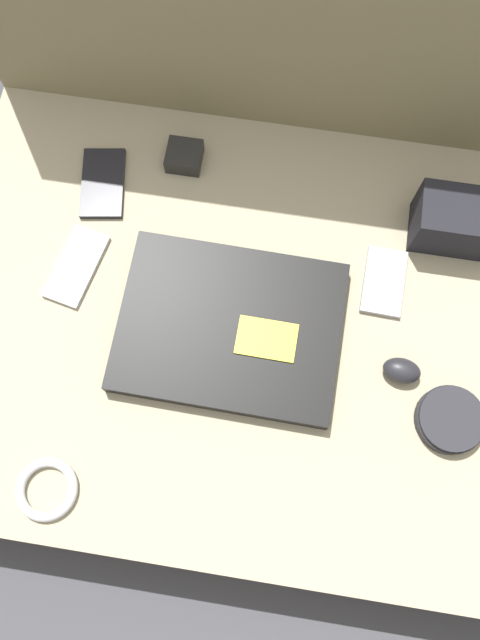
# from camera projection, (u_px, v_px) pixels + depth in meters

# --- Properties ---
(ground_plane) EXTENTS (8.00, 8.00, 0.00)m
(ground_plane) POSITION_uv_depth(u_px,v_px,m) (240.00, 348.00, 1.12)
(ground_plane) COLOR #38383D
(couch_seat) EXTENTS (0.95, 0.73, 0.16)m
(couch_seat) POSITION_uv_depth(u_px,v_px,m) (240.00, 337.00, 1.05)
(couch_seat) COLOR gray
(couch_seat) RESTS_ON ground_plane
(couch_backrest) EXTENTS (0.95, 0.20, 0.61)m
(couch_backrest) POSITION_uv_depth(u_px,v_px,m) (286.00, 13.00, 0.96)
(couch_backrest) COLOR #756B4C
(couch_backrest) RESTS_ON ground_plane
(laptop) EXTENTS (0.34, 0.26, 0.03)m
(laptop) POSITION_uv_depth(u_px,v_px,m) (230.00, 327.00, 0.95)
(laptop) COLOR black
(laptop) RESTS_ON couch_seat
(computer_mouse) EXTENTS (0.06, 0.04, 0.03)m
(computer_mouse) POSITION_uv_depth(u_px,v_px,m) (402.00, 371.00, 0.93)
(computer_mouse) COLOR black
(computer_mouse) RESTS_ON couch_seat
(speaker_puck) EXTENTS (0.10, 0.10, 0.03)m
(speaker_puck) POSITION_uv_depth(u_px,v_px,m) (450.00, 419.00, 0.92)
(speaker_puck) COLOR black
(speaker_puck) RESTS_ON couch_seat
(phone_silver) EXTENTS (0.07, 0.11, 0.01)m
(phone_silver) POSITION_uv_depth(u_px,v_px,m) (384.00, 282.00, 0.99)
(phone_silver) COLOR #99999E
(phone_silver) RESTS_ON couch_seat
(phone_black) EXTENTS (0.09, 0.14, 0.01)m
(phone_black) POSITION_uv_depth(u_px,v_px,m) (103.00, 183.00, 1.04)
(phone_black) COLOR black
(phone_black) RESTS_ON couch_seat
(phone_small) EXTENTS (0.09, 0.14, 0.01)m
(phone_small) POSITION_uv_depth(u_px,v_px,m) (76.00, 266.00, 0.99)
(phone_small) COLOR #B7B7BC
(phone_small) RESTS_ON couch_seat
(camera_pouch) EXTENTS (0.13, 0.09, 0.09)m
(camera_pouch) POSITION_uv_depth(u_px,v_px,m) (458.00, 221.00, 0.97)
(camera_pouch) COLOR black
(camera_pouch) RESTS_ON couch_seat
(charger_brick) EXTENTS (0.06, 0.06, 0.03)m
(charger_brick) POSITION_uv_depth(u_px,v_px,m) (184.00, 156.00, 1.04)
(charger_brick) COLOR black
(charger_brick) RESTS_ON couch_seat
(cable_coil) EXTENTS (0.09, 0.09, 0.01)m
(cable_coil) POSITION_uv_depth(u_px,v_px,m) (47.00, 489.00, 0.89)
(cable_coil) COLOR #B2B2B7
(cable_coil) RESTS_ON couch_seat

